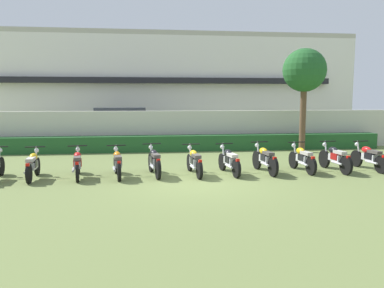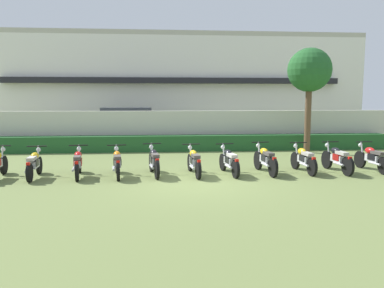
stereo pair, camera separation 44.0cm
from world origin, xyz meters
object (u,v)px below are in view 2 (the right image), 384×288
Objects in this scene: parked_car at (130,125)px; motorcycle_in_row_3 at (117,163)px; motorcycle_in_row_1 at (34,164)px; motorcycle_in_row_8 at (303,159)px; motorcycle_in_row_10 at (372,158)px; motorcycle_in_row_2 at (78,163)px; motorcycle_in_row_6 at (229,161)px; motorcycle_in_row_5 at (194,161)px; motorcycle_in_row_9 at (337,159)px; motorcycle_in_row_7 at (265,159)px; motorcycle_in_row_4 at (154,161)px; tree_near_inspector at (310,71)px.

motorcycle_in_row_3 is (0.29, -9.58, -0.49)m from parked_car.
motorcycle_in_row_1 is at bearing -103.42° from parked_car.
motorcycle_in_row_8 and motorcycle_in_row_10 have the same top height.
motorcycle_in_row_2 is 1.01× the size of motorcycle_in_row_6.
motorcycle_in_row_10 reaches higher than motorcycle_in_row_5.
motorcycle_in_row_8 is 0.95× the size of motorcycle_in_row_9.
motorcycle_in_row_10 is at bearing -95.08° from motorcycle_in_row_7.
motorcycle_in_row_9 is (4.72, 0.03, 0.01)m from motorcycle_in_row_5.
motorcycle_in_row_8 is (1.28, 0.02, -0.01)m from motorcycle_in_row_7.
motorcycle_in_row_1 is 7.22m from motorcycle_in_row_7.
motorcycle_in_row_5 is 1.05× the size of motorcycle_in_row_8.
parked_car reaches higher than motorcycle_in_row_7.
parked_car is at bearing -13.64° from motorcycle_in_row_2.
motorcycle_in_row_10 is at bearing -47.90° from parked_car.
parked_car is 2.46× the size of motorcycle_in_row_4.
motorcycle_in_row_8 is (7.20, 0.06, 0.01)m from motorcycle_in_row_2.
parked_car reaches higher than motorcycle_in_row_3.
motorcycle_in_row_10 is (1.23, 0.05, -0.01)m from motorcycle_in_row_9.
motorcycle_in_row_9 is at bearing -96.17° from motorcycle_in_row_7.
parked_car is 2.36× the size of motorcycle_in_row_9.
motorcycle_in_row_7 reaches higher than motorcycle_in_row_8.
parked_car reaches higher than motorcycle_in_row_6.
motorcycle_in_row_9 is (7.11, 0.09, 0.01)m from motorcycle_in_row_3.
motorcycle_in_row_2 is 1.04× the size of motorcycle_in_row_8.
motorcycle_in_row_7 is 1.06× the size of motorcycle_in_row_10.
motorcycle_in_row_3 is at bearing -88.65° from parked_car.
parked_car is 9.60m from motorcycle_in_row_3.
motorcycle_in_row_4 is 2.39m from motorcycle_in_row_6.
motorcycle_in_row_5 reaches higher than motorcycle_in_row_2.
motorcycle_in_row_4 is (-6.72, -4.44, -3.10)m from tree_near_inspector.
motorcycle_in_row_2 reaches higher than motorcycle_in_row_1.
parked_car is at bearing -17.49° from motorcycle_in_row_1.
motorcycle_in_row_5 is at bearing 86.03° from motorcycle_in_row_7.
motorcycle_in_row_2 is 1.02× the size of motorcycle_in_row_4.
motorcycle_in_row_5 is 5.95m from motorcycle_in_row_10.
motorcycle_in_row_9 reaches higher than motorcycle_in_row_5.
motorcycle_in_row_6 is at bearing 86.05° from motorcycle_in_row_9.
tree_near_inspector is at bearing -51.82° from motorcycle_in_row_6.
motorcycle_in_row_6 is (1.13, 0.00, 0.00)m from motorcycle_in_row_5.
parked_car is at bearing 29.22° from motorcycle_in_row_8.
motorcycle_in_row_7 reaches higher than motorcycle_in_row_5.
motorcycle_in_row_6 is at bearing 87.22° from motorcycle_in_row_7.
motorcycle_in_row_10 is at bearing -97.74° from motorcycle_in_row_2.
motorcycle_in_row_5 is at bearing -96.30° from motorcycle_in_row_3.
tree_near_inspector is 2.47× the size of motorcycle_in_row_6.
motorcycle_in_row_10 is at bearing -96.82° from motorcycle_in_row_6.
parked_car reaches higher than motorcycle_in_row_2.
motorcycle_in_row_10 is (8.35, 0.15, -0.00)m from motorcycle_in_row_3.
motorcycle_in_row_7 is (4.71, 0.12, 0.01)m from motorcycle_in_row_3.
motorcycle_in_row_9 is 1.24m from motorcycle_in_row_10.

